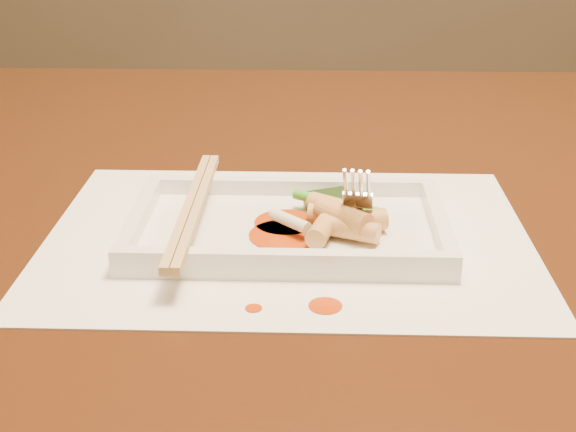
{
  "coord_description": "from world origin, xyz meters",
  "views": [
    {
      "loc": [
        -0.02,
        -0.74,
        1.04
      ],
      "look_at": [
        -0.04,
        -0.14,
        0.77
      ],
      "focal_mm": 50.0,
      "sensor_mm": 36.0,
      "label": 1
    }
  ],
  "objects_px": {
    "table": "(329,269)",
    "placemat": "(288,237)",
    "plate_base": "(288,231)",
    "chopstick_a": "(189,206)",
    "fork": "(375,136)"
  },
  "relations": [
    {
      "from": "plate_base",
      "to": "chopstick_a",
      "type": "relative_size",
      "value": 1.12
    },
    {
      "from": "table",
      "to": "placemat",
      "type": "xyz_separation_m",
      "value": [
        -0.04,
        -0.14,
        0.1
      ]
    },
    {
      "from": "table",
      "to": "chopstick_a",
      "type": "bearing_deg",
      "value": -131.16
    },
    {
      "from": "placemat",
      "to": "fork",
      "type": "height_order",
      "value": "fork"
    },
    {
      "from": "table",
      "to": "fork",
      "type": "height_order",
      "value": "fork"
    },
    {
      "from": "placemat",
      "to": "plate_base",
      "type": "distance_m",
      "value": 0.0
    },
    {
      "from": "chopstick_a",
      "to": "table",
      "type": "bearing_deg",
      "value": 48.84
    },
    {
      "from": "table",
      "to": "plate_base",
      "type": "distance_m",
      "value": 0.18
    },
    {
      "from": "table",
      "to": "plate_base",
      "type": "relative_size",
      "value": 5.38
    },
    {
      "from": "placemat",
      "to": "plate_base",
      "type": "bearing_deg",
      "value": 0.0
    },
    {
      "from": "table",
      "to": "placemat",
      "type": "bearing_deg",
      "value": -105.57
    },
    {
      "from": "table",
      "to": "placemat",
      "type": "height_order",
      "value": "placemat"
    },
    {
      "from": "table",
      "to": "chopstick_a",
      "type": "height_order",
      "value": "chopstick_a"
    },
    {
      "from": "table",
      "to": "plate_base",
      "type": "height_order",
      "value": "plate_base"
    },
    {
      "from": "plate_base",
      "to": "chopstick_a",
      "type": "bearing_deg",
      "value": 180.0
    }
  ]
}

